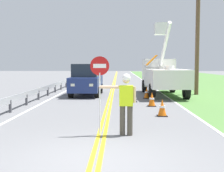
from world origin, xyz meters
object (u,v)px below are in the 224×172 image
Objects in this scene: utility_bucket_truck at (162,74)px; traffic_cone_lead at (162,108)px; traffic_cone_mid at (152,100)px; stop_sign_paddle at (100,78)px; traffic_cone_tail at (147,93)px; oncoming_suv_nearest at (87,79)px; utility_pole_near at (198,28)px; flagger_worker at (126,100)px.

utility_bucket_truck is 9.78× the size of traffic_cone_lead.
traffic_cone_lead is at bearing -87.79° from traffic_cone_mid.
stop_sign_paddle is 3.33× the size of traffic_cone_tail.
oncoming_suv_nearest is at bearing 116.20° from traffic_cone_lead.
traffic_cone_mid is (2.21, 6.00, -1.37)m from stop_sign_paddle.
oncoming_suv_nearest is at bearing 155.65° from traffic_cone_tail.
oncoming_suv_nearest is at bearing -175.66° from utility_pole_near.
traffic_cone_lead is (2.31, 3.22, -1.37)m from stop_sign_paddle.
traffic_cone_tail is at bearing 76.42° from stop_sign_paddle.
utility_pole_near is at bearing 67.23° from traffic_cone_lead.
oncoming_suv_nearest reaches higher than traffic_cone_lead.
stop_sign_paddle is 3.33× the size of traffic_cone_lead.
utility_bucket_truck is 3.88m from utility_pole_near.
oncoming_suv_nearest is (-2.36, 11.19, 0.01)m from flagger_worker.
stop_sign_paddle reaches higher than traffic_cone_tail.
traffic_cone_mid is at bearing -91.09° from traffic_cone_tail.
flagger_worker is 6.25m from traffic_cone_mid.
traffic_cone_lead is (1.55, 3.25, -0.71)m from flagger_worker.
utility_bucket_truck is at bearing -177.75° from utility_pole_near.
flagger_worker is 0.27× the size of utility_bucket_truck.
utility_pole_near is (7.47, 0.57, 3.43)m from oncoming_suv_nearest.
flagger_worker is 1.02m from stop_sign_paddle.
flagger_worker is at bearing -115.42° from traffic_cone_lead.
oncoming_suv_nearest is 6.44m from traffic_cone_mid.
utility_pole_near reaches higher than oncoming_suv_nearest.
flagger_worker is at bearing -2.56° from stop_sign_paddle.
flagger_worker is 2.61× the size of traffic_cone_tail.
stop_sign_paddle is at bearing 177.44° from flagger_worker.
utility_pole_near is (2.34, 0.09, 3.09)m from utility_bucket_truck.
flagger_worker is 3.67m from traffic_cone_lead.
stop_sign_paddle is 6.54m from traffic_cone_mid.
utility_pole_near reaches higher than flagger_worker.
traffic_cone_lead is at bearing 64.58° from flagger_worker.
traffic_cone_lead is at bearing -89.60° from traffic_cone_tail.
oncoming_suv_nearest reaches higher than flagger_worker.
stop_sign_paddle is at bearing -110.18° from traffic_cone_mid.
oncoming_suv_nearest is 6.62× the size of traffic_cone_mid.
utility_pole_near is at bearing 57.25° from traffic_cone_mid.
utility_pole_near reaches higher than traffic_cone_lead.
utility_pole_near is at bearing 4.34° from oncoming_suv_nearest.
utility_pole_near is (5.88, 11.72, 2.78)m from stop_sign_paddle.
traffic_cone_mid is (3.80, -5.15, -0.72)m from oncoming_suv_nearest.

